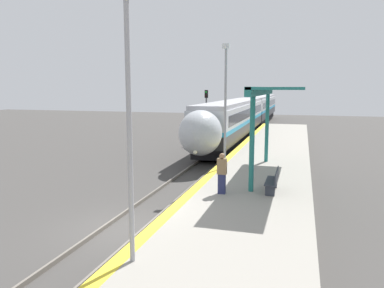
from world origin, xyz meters
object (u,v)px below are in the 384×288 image
railway_signal (206,111)px  lamppost_near (129,113)px  platform_bench (274,180)px  lamppost_mid (225,99)px  person_waiting (222,173)px  train (249,112)px

railway_signal → lamppost_near: (4.58, -25.03, 1.51)m
lamppost_near → platform_bench: bearing=68.7°
railway_signal → lamppost_mid: 14.95m
railway_signal → lamppost_mid: size_ratio=0.77×
person_waiting → lamppost_near: 6.81m
train → lamppost_near: bearing=-86.5°
train → railway_signal: (-2.45, -9.96, 0.70)m
train → person_waiting: (2.98, -28.79, -0.47)m
lamppost_near → lamppost_mid: 10.89m
platform_bench → railway_signal: 19.49m
platform_bench → lamppost_near: lamppost_near is taller
person_waiting → lamppost_mid: lamppost_mid is taller
lamppost_mid → train: bearing=95.1°
railway_signal → person_waiting: bearing=-73.9°
person_waiting → lamppost_near: lamppost_near is taller
person_waiting → lamppost_mid: bearing=100.2°
platform_bench → person_waiting: size_ratio=1.04×
railway_signal → train: bearing=76.2°
person_waiting → railway_signal: railway_signal is taller
platform_bench → person_waiting: (-1.91, -0.83, 0.35)m
train → railway_signal: 10.28m
train → railway_signal: size_ratio=9.40×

